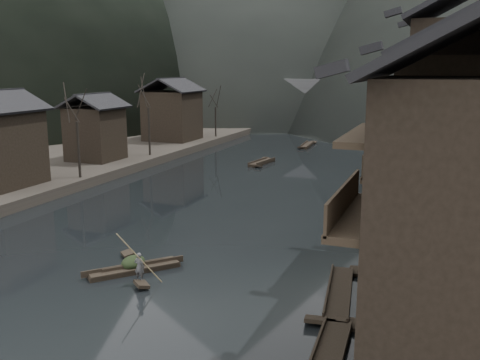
% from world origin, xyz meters
% --- Properties ---
extents(water, '(300.00, 300.00, 0.00)m').
position_xyz_m(water, '(0.00, 0.00, 0.00)').
color(water, black).
rests_on(water, ground).
extents(left_bank, '(40.00, 200.00, 1.20)m').
position_xyz_m(left_bank, '(-35.00, 40.00, 0.60)').
color(left_bank, '#2D2823').
rests_on(left_bank, ground).
extents(stilt_houses, '(9.00, 67.60, 15.88)m').
position_xyz_m(stilt_houses, '(17.28, 19.04, 8.81)').
color(stilt_houses, black).
rests_on(stilt_houses, ground).
extents(left_houses, '(8.10, 53.20, 8.73)m').
position_xyz_m(left_houses, '(-20.50, 20.12, 5.66)').
color(left_houses, black).
rests_on(left_houses, left_bank).
extents(bare_trees, '(4.00, 60.26, 7.99)m').
position_xyz_m(bare_trees, '(-17.00, 16.09, 6.66)').
color(bare_trees, black).
rests_on(bare_trees, left_bank).
extents(moored_sampans, '(2.95, 49.96, 0.47)m').
position_xyz_m(moored_sampans, '(12.11, 15.42, 0.20)').
color(moored_sampans, black).
rests_on(moored_sampans, water).
extents(midriver_boats, '(3.13, 21.81, 0.45)m').
position_xyz_m(midriver_boats, '(-3.23, 41.64, 0.20)').
color(midriver_boats, black).
rests_on(midriver_boats, water).
extents(stone_bridge, '(40.00, 6.00, 9.00)m').
position_xyz_m(stone_bridge, '(-0.00, 72.00, 5.11)').
color(stone_bridge, '#4C4C4F').
rests_on(stone_bridge, ground).
extents(hero_sampan, '(4.33, 4.77, 0.44)m').
position_xyz_m(hero_sampan, '(0.20, -1.26, 0.20)').
color(hero_sampan, black).
rests_on(hero_sampan, water).
extents(cargo_heap, '(1.21, 1.59, 0.73)m').
position_xyz_m(cargo_heap, '(0.03, -1.07, 0.81)').
color(cargo_heap, black).
rests_on(cargo_heap, hero_sampan).
extents(boatman, '(0.57, 0.38, 1.56)m').
position_xyz_m(boatman, '(1.47, -2.71, 1.22)').
color(boatman, '#4E4E50').
rests_on(boatman, hero_sampan).
extents(bamboo_pole, '(1.82, 1.93, 3.41)m').
position_xyz_m(bamboo_pole, '(1.67, -2.71, 3.70)').
color(bamboo_pole, '#8C7A51').
rests_on(bamboo_pole, boatman).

